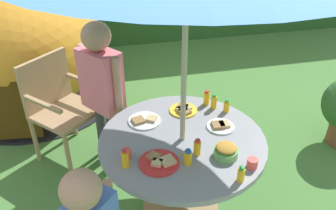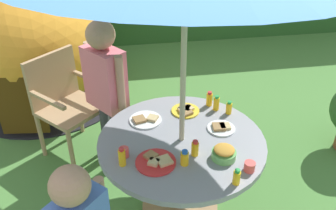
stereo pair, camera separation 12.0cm
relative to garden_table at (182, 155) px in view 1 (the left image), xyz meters
The scene contains 19 objects.
ground_plane 0.55m from the garden_table, ahead, with size 10.00×10.00×0.02m, color #477A38.
garden_table is the anchor object (origin of this frame).
wooden_chair 1.27m from the garden_table, 134.06° to the left, with size 0.69×0.69×0.95m.
dome_tent 2.36m from the garden_table, 121.41° to the left, with size 2.06×2.06×1.39m.
child_in_pink_shirt 0.89m from the garden_table, 126.91° to the left, with size 0.36×0.39×1.34m.
snack_bowl 0.38m from the garden_table, 46.38° to the right, with size 0.16×0.16×0.09m.
plate_far_left 0.38m from the garden_table, 130.41° to the left, with size 0.24×0.24×0.03m.
plate_front_edge 0.35m from the garden_table, 12.83° to the left, with size 0.20×0.20×0.03m.
plate_center_front 0.33m from the garden_table, 134.10° to the right, with size 0.26×0.26×0.03m.
plate_mid_left 0.38m from the garden_table, 74.00° to the left, with size 0.22×0.22×0.03m.
juice_bottle_near_left 0.53m from the garden_table, 31.71° to the left, with size 0.05×0.05×0.11m.
juice_bottle_near_right 0.51m from the garden_table, 154.78° to the right, with size 0.05×0.05×0.13m.
juice_bottle_far_right 0.56m from the garden_table, 63.49° to the right, with size 0.04×0.04×0.11m.
juice_bottle_center_back 0.51m from the garden_table, 43.90° to the left, with size 0.04×0.04×0.12m.
juice_bottle_mid_right 0.54m from the garden_table, 52.79° to the left, with size 0.05×0.05×0.12m.
juice_bottle_back_edge 0.27m from the garden_table, 73.53° to the right, with size 0.05×0.05×0.11m.
juice_bottle_spot_a 0.32m from the garden_table, 97.20° to the right, with size 0.05×0.05×0.11m.
cup_near 0.45m from the garden_table, 163.91° to the right, with size 0.06×0.06×0.06m, color #E04C47.
cup_far 0.54m from the garden_table, 47.05° to the right, with size 0.07×0.07×0.06m, color #E04C47.
Camera 1 is at (-0.52, -1.87, 2.18)m, focal length 37.73 mm.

